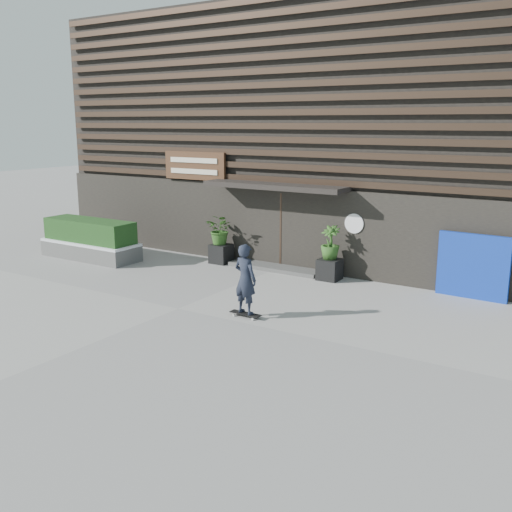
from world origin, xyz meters
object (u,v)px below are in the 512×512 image
Objects in this scene: planter_pot_left at (221,254)px; blue_tarp at (473,266)px; planter_pot_right at (330,269)px; raised_bed at (91,251)px; skateboarder at (245,279)px.

planter_pot_left is 0.34× the size of blue_tarp.
planter_pot_left is 3.80m from planter_pot_right.
raised_bed is at bearing -167.29° from planter_pot_right.
planter_pot_left is 0.17× the size of raised_bed.
planter_pot_left is at bearing 180.00° from planter_pot_right.
planter_pot_right reaches higher than raised_bed.
planter_pot_right is 4.09m from skateboarder.
raised_bed is at bearing -167.64° from blue_tarp.
planter_pot_left is 7.65m from blue_tarp.
skateboarder is at bearing -48.23° from planter_pot_left.
skateboarder reaches higher than blue_tarp.
blue_tarp is at bearing 2.25° from planter_pot_left.
blue_tarp is 5.91m from skateboarder.
planter_pot_right is 8.02m from raised_bed.
skateboarder reaches higher than raised_bed.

